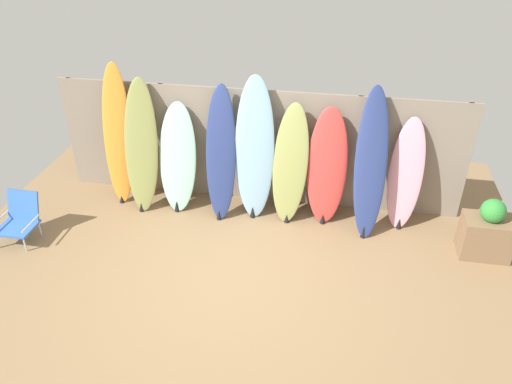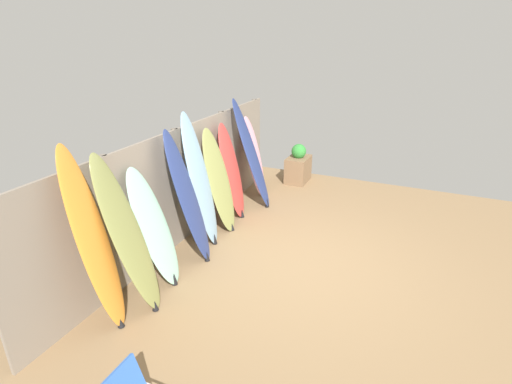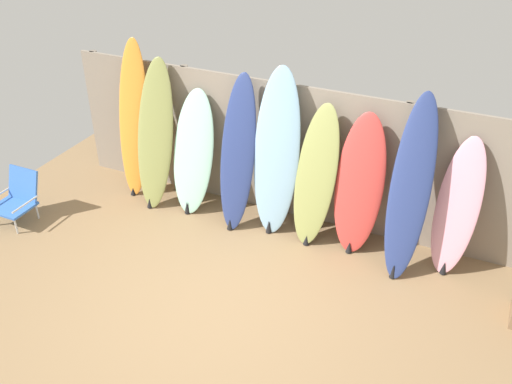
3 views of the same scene
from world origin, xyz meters
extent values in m
plane|color=#8E704C|center=(0.00, 0.00, 0.00)|extent=(7.68, 7.68, 0.00)
cube|color=gray|center=(0.00, 2.00, 0.90)|extent=(6.08, 0.04, 1.80)
cylinder|color=slate|center=(-2.88, 2.04, 0.90)|extent=(0.10, 0.10, 1.80)
cylinder|color=slate|center=(-1.44, 2.04, 0.90)|extent=(0.10, 0.10, 1.80)
cylinder|color=slate|center=(0.00, 2.04, 0.90)|extent=(0.10, 0.10, 1.80)
cylinder|color=slate|center=(1.44, 2.04, 0.90)|extent=(0.10, 0.10, 1.80)
ellipsoid|color=orange|center=(-2.07, 1.70, 1.06)|extent=(0.48, 0.53, 2.13)
cone|color=black|center=(-2.07, 1.50, 0.06)|extent=(0.08, 0.08, 0.10)
ellipsoid|color=olive|center=(-1.68, 1.60, 0.97)|extent=(0.58, 0.73, 1.93)
cone|color=black|center=(-1.68, 1.32, 0.07)|extent=(0.08, 0.08, 0.13)
ellipsoid|color=#9ED6BC|center=(-1.14, 1.65, 0.80)|extent=(0.60, 0.63, 1.60)
cone|color=black|center=(-1.14, 1.41, 0.09)|extent=(0.08, 0.08, 0.17)
ellipsoid|color=navy|center=(-0.46, 1.58, 0.96)|extent=(0.50, 0.67, 1.93)
cone|color=black|center=(-0.46, 1.31, 0.08)|extent=(0.08, 0.08, 0.14)
ellipsoid|color=#8CB7D6|center=(0.02, 1.66, 1.04)|extent=(0.62, 0.55, 2.07)
cone|color=black|center=(0.02, 1.45, 0.09)|extent=(0.08, 0.08, 0.17)
ellipsoid|color=olive|center=(0.54, 1.63, 0.86)|extent=(0.56, 0.57, 1.72)
cone|color=black|center=(0.54, 1.41, 0.07)|extent=(0.08, 0.08, 0.12)
ellipsoid|color=#D13D38|center=(1.06, 1.66, 0.85)|extent=(0.58, 0.47, 1.70)
cone|color=black|center=(1.06, 1.47, 0.08)|extent=(0.08, 0.08, 0.14)
ellipsoid|color=navy|center=(1.65, 1.55, 1.01)|extent=(0.48, 0.78, 2.02)
cone|color=black|center=(1.65, 1.23, 0.10)|extent=(0.08, 0.08, 0.17)
ellipsoid|color=pink|center=(2.16, 1.73, 0.80)|extent=(0.51, 0.50, 1.59)
cone|color=black|center=(2.16, 1.54, 0.09)|extent=(0.08, 0.08, 0.15)
cylinder|color=silver|center=(-2.87, 0.11, 0.11)|extent=(0.02, 0.02, 0.22)
cylinder|color=silver|center=(-3.27, 0.49, 0.11)|extent=(0.02, 0.02, 0.22)
cylinder|color=silver|center=(-2.87, 0.49, 0.11)|extent=(0.02, 0.02, 0.22)
cube|color=blue|center=(-3.07, 0.30, 0.23)|extent=(0.48, 0.44, 0.03)
cube|color=blue|center=(-3.07, 0.54, 0.44)|extent=(0.46, 0.17, 0.44)
cylinder|color=silver|center=(-2.83, 0.30, 0.34)|extent=(0.02, 0.44, 0.02)
camera|label=1|loc=(1.15, -4.62, 4.25)|focal=35.00mm
camera|label=2|loc=(-4.77, -1.37, 3.15)|focal=28.00mm
camera|label=3|loc=(2.32, -3.98, 4.22)|focal=40.00mm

